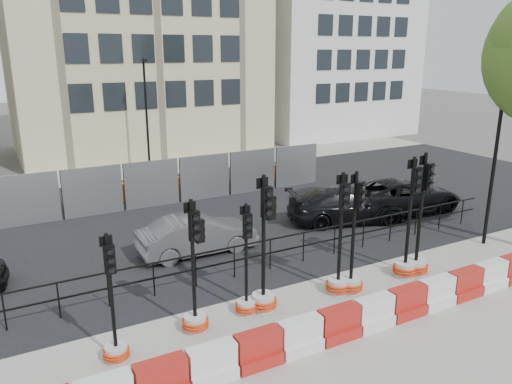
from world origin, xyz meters
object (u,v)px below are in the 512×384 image
traffic_signal_d (264,279)px  traffic_signal_h (417,250)px  traffic_signal_a (115,336)px  lamp_post_near (496,152)px  car_c (347,205)px

traffic_signal_d → traffic_signal_h: bearing=-8.9°
traffic_signal_a → traffic_signal_h: (8.83, 0.06, 0.16)m
lamp_post_near → traffic_signal_h: 4.62m
lamp_post_near → traffic_signal_a: (-12.69, -0.67, -2.62)m
lamp_post_near → traffic_signal_a: lamp_post_near is taller
lamp_post_near → traffic_signal_d: size_ratio=1.68×
traffic_signal_a → traffic_signal_d: bearing=1.1°
traffic_signal_h → traffic_signal_a: bearing=170.2°
lamp_post_near → traffic_signal_d: (-8.85, -0.30, -2.37)m
traffic_signal_a → traffic_signal_h: bearing=-4.1°
lamp_post_near → traffic_signal_h: (-3.86, -0.61, -2.46)m
lamp_post_near → traffic_signal_d: lamp_post_near is taller
traffic_signal_a → traffic_signal_d: 3.86m
traffic_signal_h → car_c: size_ratio=0.74×
traffic_signal_a → traffic_signal_d: (3.84, 0.38, 0.25)m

